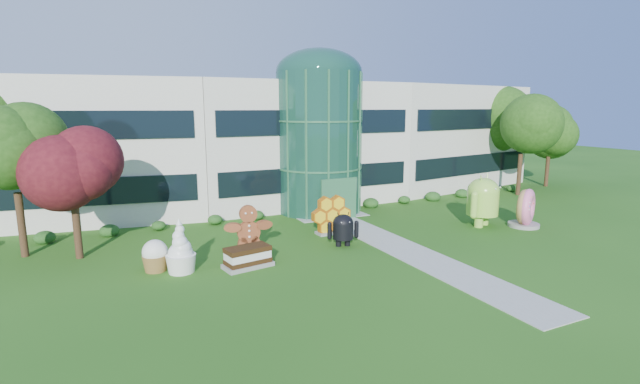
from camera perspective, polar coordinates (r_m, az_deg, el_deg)
name	(u,v)px	position (r m, az deg, el deg)	size (l,w,h in m)	color
ground	(423,258)	(24.02, 12.52, -7.94)	(140.00, 140.00, 0.00)	#215114
building	(288,141)	(38.63, -4.01, 6.26)	(46.00, 15.00, 9.30)	beige
atrium	(319,143)	(33.13, -0.12, 6.01)	(6.00, 6.00, 9.80)	#194738
walkway	(399,247)	(25.53, 9.73, -6.68)	(2.40, 20.00, 0.04)	#9E9E93
tree_red	(74,199)	(25.69, -28.01, -0.82)	(4.00, 4.00, 6.00)	#3F0C14
trees_backdrop	(313,152)	(34.10, -0.85, 4.96)	(52.00, 8.00, 8.40)	#1D4411
android_green	(483,198)	(30.94, 19.41, -0.69)	(3.19, 2.13, 3.62)	#9AD945
android_black	(343,228)	(25.16, 2.86, -4.39)	(1.82, 1.22, 2.07)	black
donut	(525,208)	(31.81, 23.91, -1.77)	(2.37, 1.14, 2.46)	#F65D8E
gingerbread	(249,229)	(24.15, -8.78, -4.53)	(2.78, 1.07, 2.57)	brown
ice_cream_sandwich	(248,257)	(22.30, -8.88, -7.89)	(2.28, 1.14, 1.02)	black
honeycomb	(331,217)	(27.56, 1.38, -3.05)	(2.64, 0.94, 2.08)	yellow
froyo	(180,246)	(22.11, -16.82, -6.37)	(1.46, 1.46, 2.50)	white
cupcake	(155,255)	(22.80, -19.63, -7.35)	(1.24, 1.24, 1.49)	white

